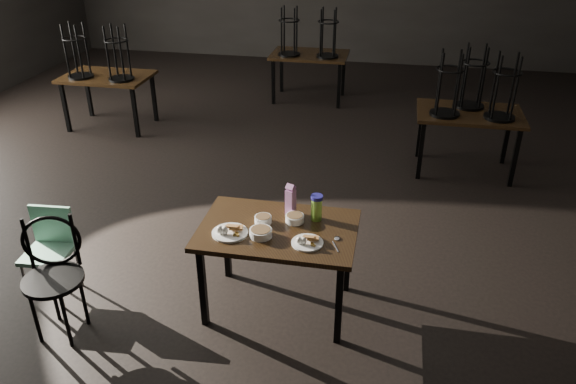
% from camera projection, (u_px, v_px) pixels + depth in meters
% --- Properties ---
extents(main_table, '(1.20, 0.80, 0.75)m').
position_uv_depth(main_table, '(278.00, 237.00, 4.30)').
color(main_table, black).
rests_on(main_table, ground).
extents(plate_left, '(0.27, 0.27, 0.09)m').
position_uv_depth(plate_left, '(229.00, 231.00, 4.18)').
color(plate_left, white).
rests_on(plate_left, main_table).
extents(plate_right, '(0.23, 0.23, 0.08)m').
position_uv_depth(plate_right, '(307.00, 241.00, 4.06)').
color(plate_right, white).
rests_on(plate_right, main_table).
extents(bowl_near, '(0.13, 0.13, 0.05)m').
position_uv_depth(bowl_near, '(263.00, 219.00, 4.32)').
color(bowl_near, white).
rests_on(bowl_near, main_table).
extents(bowl_far, '(0.15, 0.15, 0.06)m').
position_uv_depth(bowl_far, '(295.00, 218.00, 4.33)').
color(bowl_far, white).
rests_on(bowl_far, main_table).
extents(bowl_big, '(0.17, 0.17, 0.06)m').
position_uv_depth(bowl_big, '(261.00, 233.00, 4.15)').
color(bowl_big, white).
rests_on(bowl_big, main_table).
extents(juice_carton, '(0.09, 0.09, 0.26)m').
position_uv_depth(juice_carton, '(291.00, 200.00, 4.40)').
color(juice_carton, '#8C1980').
rests_on(juice_carton, main_table).
extents(water_bottle, '(0.12, 0.12, 0.21)m').
position_uv_depth(water_bottle, '(317.00, 207.00, 4.32)').
color(water_bottle, '#8BD43E').
rests_on(water_bottle, main_table).
extents(spoon, '(0.06, 0.21, 0.01)m').
position_uv_depth(spoon, '(337.00, 239.00, 4.11)').
color(spoon, silver).
rests_on(spoon, main_table).
extents(bentwood_chair, '(0.50, 0.49, 0.93)m').
position_uv_depth(bentwood_chair, '(53.00, 268.00, 4.14)').
color(bentwood_chair, black).
rests_on(bentwood_chair, ground).
extents(school_chair, '(0.38, 0.38, 0.77)m').
position_uv_depth(school_chair, '(50.00, 244.00, 4.58)').
color(school_chair, '#77B999').
rests_on(school_chair, ground).
extents(bg_table_left, '(1.20, 0.80, 1.48)m').
position_uv_depth(bg_table_left, '(105.00, 76.00, 7.76)').
color(bg_table_left, black).
rests_on(bg_table_left, ground).
extents(bg_table_right, '(1.20, 0.80, 1.48)m').
position_uv_depth(bg_table_right, '(471.00, 110.00, 6.47)').
color(bg_table_right, black).
rests_on(bg_table_right, ground).
extents(bg_table_far, '(1.20, 0.80, 1.48)m').
position_uv_depth(bg_table_far, '(309.00, 54.00, 8.80)').
color(bg_table_far, black).
rests_on(bg_table_far, ground).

